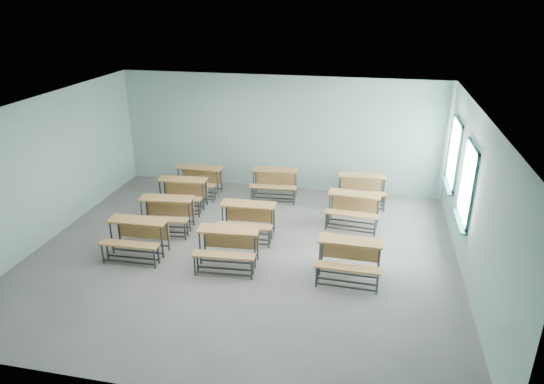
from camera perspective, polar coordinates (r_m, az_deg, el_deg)
The scene contains 11 objects.
room at distance 9.88m, azimuth -3.10°, elevation 0.82°, with size 9.04×8.04×3.24m.
desk_unit_r0c0 at distance 10.68m, azimuth -15.60°, elevation -4.62°, with size 1.27×0.87×0.78m.
desk_unit_r0c1 at distance 9.94m, azimuth -5.23°, elevation -5.94°, with size 1.30×0.92×0.78m.
desk_unit_r0c2 at distance 9.61m, azimuth 9.10°, elevation -7.23°, with size 1.26×0.86×0.78m.
desk_unit_r1c0 at distance 11.63m, azimuth -12.38°, elevation -2.01°, with size 1.33×0.97×0.78m.
desk_unit_r1c1 at distance 11.06m, azimuth -2.90°, elevation -2.79°, with size 1.28×0.90×0.78m.
desk_unit_r2c0 at distance 12.70m, azimuth -10.55°, elevation 0.29°, with size 1.30×0.92×0.78m.
desk_unit_r2c2 at distance 11.76m, azimuth 9.58°, elevation -1.49°, with size 1.31×0.93×0.78m.
desk_unit_r3c0 at distance 13.52m, azimuth -8.66°, elevation 1.79°, with size 1.25×0.85×0.78m.
desk_unit_r3c1 at distance 13.19m, azimuth 0.33°, elevation 1.52°, with size 1.30×0.93×0.78m.
desk_unit_r3c2 at distance 13.00m, azimuth 10.51°, elevation 0.81°, with size 1.31×0.94×0.78m.
Camera 1 is at (2.50, -8.83, 5.23)m, focal length 32.00 mm.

